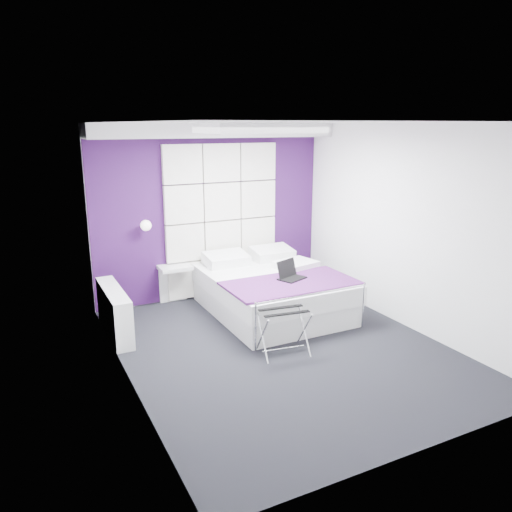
{
  "coord_description": "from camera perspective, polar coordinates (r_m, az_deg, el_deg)",
  "views": [
    {
      "loc": [
        -2.73,
        -4.75,
        2.58
      ],
      "look_at": [
        -0.17,
        0.35,
        1.07
      ],
      "focal_mm": 35.0,
      "sensor_mm": 36.0,
      "label": 1
    }
  ],
  "objects": [
    {
      "name": "luggage_rack",
      "position": [
        5.82,
        3.16,
        -8.65
      ],
      "size": [
        0.54,
        0.4,
        0.53
      ],
      "rotation": [
        0.0,
        0.0,
        -0.14
      ],
      "color": "silver",
      "rests_on": "floor"
    },
    {
      "name": "wall_lamp",
      "position": [
        7.15,
        -12.56,
        3.49
      ],
      "size": [
        0.15,
        0.15,
        0.15
      ],
      "primitive_type": "sphere",
      "color": "white",
      "rests_on": "wall_back"
    },
    {
      "name": "skylight",
      "position": [
        6.01,
        0.41,
        14.53
      ],
      "size": [
        1.36,
        0.86,
        0.12
      ],
      "primitive_type": null,
      "color": "white",
      "rests_on": "ceiling"
    },
    {
      "name": "wall_back",
      "position": [
        7.58,
        -5.13,
        5.03
      ],
      "size": [
        3.6,
        0.0,
        3.6
      ],
      "primitive_type": "plane",
      "rotation": [
        1.57,
        0.0,
        0.0
      ],
      "color": "white",
      "rests_on": "floor"
    },
    {
      "name": "accent_wall",
      "position": [
        7.57,
        -5.1,
        5.02
      ],
      "size": [
        3.58,
        0.02,
        2.58
      ],
      "primitive_type": "cube",
      "color": "#320F43",
      "rests_on": "wall_back"
    },
    {
      "name": "soffit",
      "position": [
        7.24,
        -4.6,
        14.13
      ],
      "size": [
        3.58,
        0.5,
        0.2
      ],
      "primitive_type": "cube",
      "color": "silver",
      "rests_on": "wall_back"
    },
    {
      "name": "nightstand",
      "position": [
        7.36,
        -9.26,
        -1.3
      ],
      "size": [
        0.46,
        0.36,
        0.05
      ],
      "primitive_type": "cube",
      "color": "silver",
      "rests_on": "wall_back"
    },
    {
      "name": "headboard",
      "position": [
        7.6,
        -3.89,
        4.09
      ],
      "size": [
        1.8,
        0.08,
        2.3
      ],
      "primitive_type": null,
      "color": "silver",
      "rests_on": "wall_back"
    },
    {
      "name": "floor",
      "position": [
        6.06,
        2.99,
        -10.42
      ],
      "size": [
        4.4,
        4.4,
        0.0
      ],
      "primitive_type": "plane",
      "color": "black",
      "rests_on": "ground"
    },
    {
      "name": "wall_right",
      "position": [
        6.69,
        16.71,
        3.15
      ],
      "size": [
        0.0,
        4.4,
        4.4
      ],
      "primitive_type": "plane",
      "rotation": [
        1.57,
        0.0,
        -1.57
      ],
      "color": "white",
      "rests_on": "floor"
    },
    {
      "name": "bed",
      "position": [
        7.04,
        1.81,
        -4.02
      ],
      "size": [
        1.72,
        2.07,
        0.73
      ],
      "color": "silver",
      "rests_on": "floor"
    },
    {
      "name": "wall_left",
      "position": [
        5.01,
        -15.03,
        -0.5
      ],
      "size": [
        0.0,
        4.4,
        4.4
      ],
      "primitive_type": "plane",
      "rotation": [
        1.57,
        0.0,
        1.57
      ],
      "color": "white",
      "rests_on": "floor"
    },
    {
      "name": "ceiling",
      "position": [
        5.48,
        3.37,
        15.01
      ],
      "size": [
        4.4,
        4.4,
        0.0
      ],
      "primitive_type": "plane",
      "rotation": [
        3.14,
        0.0,
        0.0
      ],
      "color": "white",
      "rests_on": "wall_back"
    },
    {
      "name": "laptop",
      "position": [
        6.68,
        3.94,
        -2.06
      ],
      "size": [
        0.35,
        0.25,
        0.25
      ],
      "rotation": [
        0.0,
        0.0,
        0.38
      ],
      "color": "black",
      "rests_on": "bed"
    },
    {
      "name": "radiator",
      "position": [
        6.55,
        -15.89,
        -6.15
      ],
      "size": [
        0.22,
        1.2,
        0.6
      ],
      "primitive_type": "cube",
      "color": "silver",
      "rests_on": "floor"
    }
  ]
}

